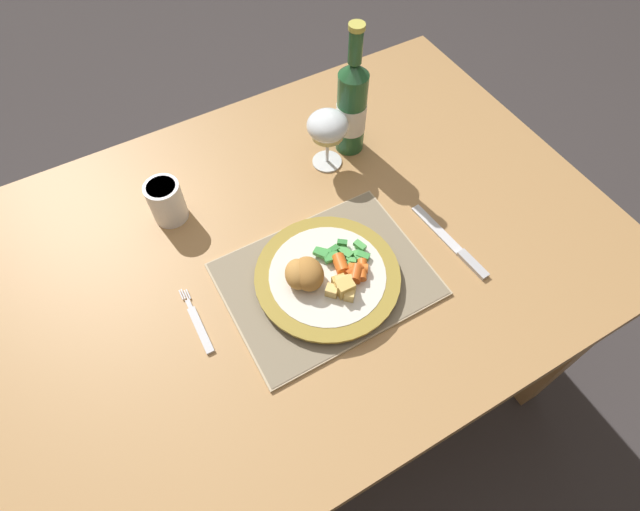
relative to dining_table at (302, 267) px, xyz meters
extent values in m
plane|color=#383333|center=(0.00, 0.00, -0.64)|extent=(6.00, 6.00, 0.00)
cube|color=#AD7F4C|center=(0.00, 0.00, 0.08)|extent=(1.22, 0.87, 0.04)
cube|color=#AD7F4C|center=(0.55, -0.38, -0.29)|extent=(0.06, 0.06, 0.70)
cube|color=#AD7F4C|center=(-0.55, 0.38, -0.29)|extent=(0.06, 0.06, 0.70)
cube|color=#AD7F4C|center=(0.55, 0.38, -0.29)|extent=(0.06, 0.06, 0.70)
cube|color=tan|center=(0.00, -0.10, 0.10)|extent=(0.37, 0.28, 0.01)
cube|color=#807259|center=(0.00, -0.10, 0.10)|extent=(0.36, 0.27, 0.00)
cylinder|color=silver|center=(0.00, -0.10, 0.11)|extent=(0.22, 0.22, 0.01)
cylinder|color=olive|center=(0.00, -0.10, 0.12)|extent=(0.27, 0.27, 0.01)
cylinder|color=silver|center=(0.00, -0.10, 0.12)|extent=(0.21, 0.21, 0.00)
ellipsoid|color=#A87033|center=(-0.04, -0.10, 0.15)|extent=(0.07, 0.08, 0.05)
ellipsoid|color=#B77F3D|center=(-0.05, -0.09, 0.14)|extent=(0.06, 0.07, 0.04)
cube|color=#4CA84C|center=(0.07, -0.10, 0.13)|extent=(0.01, 0.02, 0.01)
cube|color=#338438|center=(0.03, -0.07, 0.13)|extent=(0.02, 0.01, 0.01)
cube|color=#4CA84C|center=(0.08, -0.08, 0.13)|extent=(0.02, 0.03, 0.01)
cube|color=green|center=(0.01, -0.06, 0.13)|extent=(0.03, 0.03, 0.01)
cube|color=#4CA84C|center=(0.05, -0.10, 0.13)|extent=(0.02, 0.02, 0.01)
cube|color=green|center=(0.07, -0.11, 0.13)|extent=(0.02, 0.03, 0.01)
cube|color=#4CA84C|center=(0.05, -0.08, 0.13)|extent=(0.02, 0.03, 0.01)
cube|color=green|center=(0.02, -0.08, 0.13)|extent=(0.03, 0.02, 0.01)
cube|color=green|center=(0.04, -0.11, 0.13)|extent=(0.02, 0.02, 0.01)
cube|color=green|center=(0.01, -0.06, 0.13)|extent=(0.03, 0.03, 0.01)
cube|color=#338438|center=(0.05, -0.06, 0.13)|extent=(0.02, 0.02, 0.01)
cylinder|color=orange|center=(0.03, -0.10, 0.13)|extent=(0.03, 0.04, 0.02)
cylinder|color=#CC5119|center=(0.04, -0.13, 0.13)|extent=(0.04, 0.04, 0.02)
cylinder|color=orange|center=(0.05, -0.12, 0.13)|extent=(0.04, 0.03, 0.02)
cylinder|color=#CC5119|center=(0.04, -0.13, 0.13)|extent=(0.03, 0.02, 0.02)
cylinder|color=orange|center=(0.06, -0.13, 0.13)|extent=(0.04, 0.04, 0.02)
cube|color=silver|center=(-0.24, -0.08, 0.10)|extent=(0.02, 0.10, 0.01)
cube|color=silver|center=(-0.24, -0.02, 0.10)|extent=(0.01, 0.02, 0.01)
cube|color=silver|center=(-0.23, -0.01, 0.10)|extent=(0.00, 0.02, 0.00)
cube|color=silver|center=(-0.24, -0.01, 0.10)|extent=(0.00, 0.02, 0.00)
cube|color=silver|center=(-0.24, 0.00, 0.10)|extent=(0.00, 0.02, 0.00)
cube|color=silver|center=(-0.25, 0.00, 0.10)|extent=(0.00, 0.02, 0.00)
cube|color=silver|center=(0.25, -0.11, 0.10)|extent=(0.03, 0.13, 0.00)
cube|color=#B2B2B7|center=(0.26, -0.21, 0.10)|extent=(0.02, 0.07, 0.01)
cylinder|color=silver|center=(0.15, 0.16, 0.10)|extent=(0.06, 0.06, 0.00)
cylinder|color=silver|center=(0.15, 0.16, 0.14)|extent=(0.01, 0.01, 0.07)
ellipsoid|color=silver|center=(0.15, 0.16, 0.20)|extent=(0.09, 0.09, 0.06)
cylinder|color=#E0D684|center=(0.15, 0.16, 0.18)|extent=(0.07, 0.07, 0.02)
cylinder|color=#23562D|center=(0.22, 0.18, 0.19)|extent=(0.06, 0.06, 0.19)
cone|color=#23562D|center=(0.22, 0.18, 0.30)|extent=(0.06, 0.06, 0.03)
cylinder|color=#23562D|center=(0.22, 0.18, 0.34)|extent=(0.03, 0.03, 0.07)
cylinder|color=#BFB74C|center=(0.22, 0.18, 0.38)|extent=(0.03, 0.03, 0.01)
cylinder|color=white|center=(0.22, 0.18, 0.18)|extent=(0.06, 0.06, 0.07)
cube|color=gold|center=(0.01, -0.14, 0.13)|extent=(0.03, 0.02, 0.02)
cube|color=#E5BC66|center=(0.01, -0.16, 0.13)|extent=(0.03, 0.03, 0.02)
cube|color=#DBB256|center=(0.01, -0.15, 0.14)|extent=(0.03, 0.03, 0.03)
cube|color=#E5BC66|center=(-0.01, -0.14, 0.13)|extent=(0.03, 0.03, 0.02)
cube|color=#E5BC66|center=(0.01, -0.15, 0.14)|extent=(0.04, 0.03, 0.03)
cylinder|color=white|center=(-0.20, 0.18, 0.14)|extent=(0.07, 0.07, 0.09)
cylinder|color=gray|center=(-0.20, 0.18, 0.18)|extent=(0.06, 0.06, 0.01)
camera|label=1|loc=(-0.24, -0.50, 0.89)|focal=28.00mm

